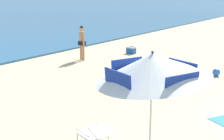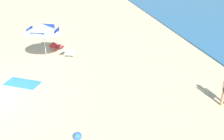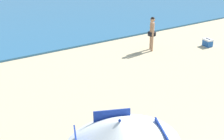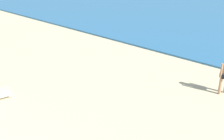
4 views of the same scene
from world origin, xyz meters
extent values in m
cube|color=white|center=(-4.15, 4.20, 0.20)|extent=(0.68, 0.73, 0.04)
cylinder|color=silver|center=(-4.30, 4.55, 0.09)|extent=(0.03, 0.03, 0.18)
cylinder|color=silver|center=(-3.83, 4.40, 0.09)|extent=(0.03, 0.03, 0.18)
cylinder|color=silver|center=(-4.42, 4.29, 0.32)|extent=(0.19, 0.52, 0.02)
cylinder|color=silver|center=(-3.89, 4.12, 0.32)|extent=(0.19, 0.52, 0.02)
cylinder|color=tan|center=(2.98, 10.24, 0.43)|extent=(0.12, 0.12, 0.86)
cylinder|color=tan|center=(2.95, 10.18, 1.14)|extent=(0.09, 0.09, 0.64)
camera|label=1|loc=(-9.69, -0.07, 3.42)|focal=52.19mm
camera|label=2|loc=(11.24, 3.04, 6.76)|focal=41.94mm
camera|label=3|loc=(-6.82, -1.29, 5.44)|focal=49.39mm
camera|label=4|loc=(7.06, -2.64, 7.08)|focal=52.90mm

